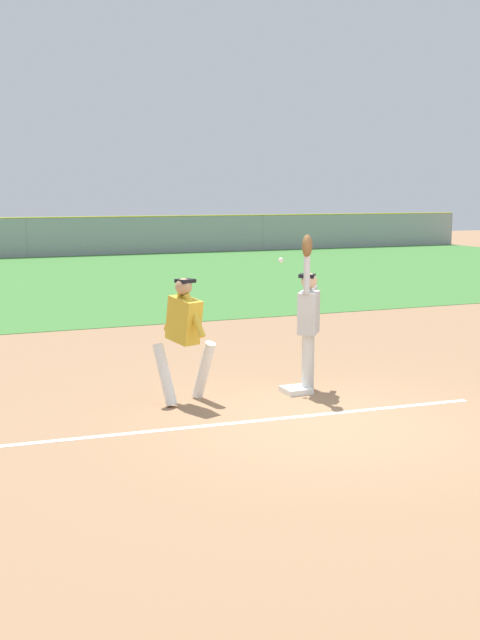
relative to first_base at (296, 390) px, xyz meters
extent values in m
plane|color=#936D4C|center=(-0.33, -1.54, -0.04)|extent=(81.50, 81.50, 0.00)
cube|color=#3D7533|center=(-0.33, 16.30, -0.04)|extent=(45.97, 19.67, 0.01)
cube|color=white|center=(-4.00, -0.90, -0.04)|extent=(11.98, 0.86, 0.01)
cube|color=white|center=(0.00, 0.00, 0.00)|extent=(0.38, 0.38, 0.08)
cylinder|color=silver|center=(0.28, 0.14, 0.39)|extent=(0.21, 0.21, 0.85)
cylinder|color=silver|center=(0.16, -0.02, 0.39)|extent=(0.21, 0.21, 0.85)
cube|color=#B7B7B7|center=(0.22, 0.06, 1.11)|extent=(0.47, 0.51, 0.60)
sphere|color=#DBAD84|center=(0.22, 0.06, 1.56)|extent=(0.32, 0.32, 0.23)
cube|color=black|center=(0.19, 0.08, 1.64)|extent=(0.30, 0.29, 0.05)
cylinder|color=#B7B7B7|center=(0.09, -0.11, 1.72)|extent=(0.13, 0.13, 0.62)
cylinder|color=#B7B7B7|center=(0.35, 0.24, 1.41)|extent=(0.44, 0.55, 0.09)
ellipsoid|color=brown|center=(0.09, -0.11, 2.08)|extent=(0.28, 0.31, 0.32)
cylinder|color=white|center=(-1.36, 0.14, 0.38)|extent=(0.30, 0.46, 0.85)
cylinder|color=white|center=(-1.94, 0.09, 0.38)|extent=(0.30, 0.46, 0.85)
cube|color=gold|center=(-1.65, 0.11, 1.11)|extent=(0.43, 0.58, 0.66)
sphere|color=tan|center=(-1.65, 0.11, 1.56)|extent=(0.30, 0.30, 0.23)
cube|color=black|center=(-1.62, 0.13, 1.64)|extent=(0.28, 0.27, 0.05)
cylinder|color=gold|center=(-1.73, 0.32, 1.19)|extent=(0.23, 0.41, 0.58)
cylinder|color=gold|center=(-1.57, -0.09, 1.19)|extent=(0.23, 0.41, 0.58)
sphere|color=white|center=(-0.04, 0.46, 1.84)|extent=(0.07, 0.07, 0.07)
cube|color=#93999E|center=(-0.33, 26.14, 0.82)|extent=(45.97, 0.06, 1.73)
cylinder|color=yellow|center=(-0.33, 26.14, 1.72)|extent=(45.97, 0.06, 0.06)
cylinder|color=gray|center=(-0.33, 26.14, 0.82)|extent=(0.08, 0.08, 1.73)
cylinder|color=gray|center=(11.16, 26.14, 0.82)|extent=(0.08, 0.08, 1.73)
cylinder|color=gray|center=(22.66, 26.14, 0.82)|extent=(0.08, 0.08, 1.73)
cube|color=#B7B7BC|center=(0.99, 29.38, 0.53)|extent=(4.43, 1.98, 0.55)
cube|color=#2D333D|center=(0.99, 29.38, 1.01)|extent=(2.23, 1.79, 0.40)
cylinder|color=black|center=(2.42, 30.36, 0.26)|extent=(0.60, 0.23, 0.60)
cylinder|color=black|center=(2.46, 28.46, 0.26)|extent=(0.60, 0.23, 0.60)
cylinder|color=black|center=(-0.48, 30.30, 0.26)|extent=(0.60, 0.23, 0.60)
cylinder|color=black|center=(-0.44, 28.40, 0.26)|extent=(0.60, 0.23, 0.60)
cube|color=#B21E1E|center=(6.70, 29.28, 0.53)|extent=(4.47, 2.08, 0.55)
cube|color=#2D333D|center=(6.70, 29.28, 1.01)|extent=(2.27, 1.84, 0.40)
cylinder|color=black|center=(8.11, 30.28, 0.26)|extent=(0.61, 0.24, 0.60)
cylinder|color=black|center=(8.19, 28.39, 0.26)|extent=(0.61, 0.24, 0.60)
cylinder|color=black|center=(5.21, 30.17, 0.26)|extent=(0.61, 0.24, 0.60)
cylinder|color=black|center=(5.29, 28.27, 0.26)|extent=(0.61, 0.24, 0.60)
cube|color=tan|center=(12.53, 28.74, 0.53)|extent=(4.59, 2.39, 0.55)
cube|color=#2D333D|center=(12.53, 28.74, 1.01)|extent=(2.38, 1.99, 0.40)
cylinder|color=black|center=(13.86, 29.85, 0.26)|extent=(0.62, 0.29, 0.60)
cylinder|color=black|center=(14.08, 27.96, 0.26)|extent=(0.62, 0.29, 0.60)
cylinder|color=black|center=(10.98, 29.52, 0.26)|extent=(0.62, 0.29, 0.60)
cylinder|color=black|center=(11.20, 27.64, 0.26)|extent=(0.62, 0.29, 0.60)
camera|label=1|loc=(-4.96, -9.86, 2.81)|focal=44.08mm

